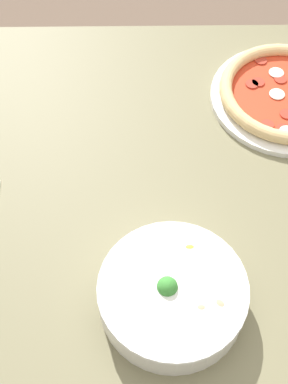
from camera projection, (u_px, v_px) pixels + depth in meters
name	position (u px, v px, depth m)	size (l,w,h in m)	color
ground_plane	(207.00, 343.00, 1.58)	(8.00, 8.00, 0.00)	brown
dining_table	(240.00, 230.00, 1.03)	(1.33, 0.98, 0.76)	#706B4C
pizza	(286.00, 94.00, 1.08)	(0.31, 0.31, 0.04)	white
bowl	(172.00, 294.00, 0.82)	(0.23, 0.23, 0.08)	white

